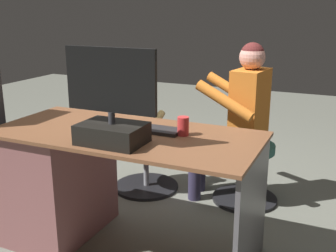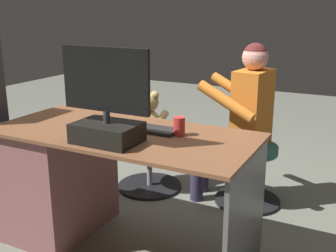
{
  "view_description": "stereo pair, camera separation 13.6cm",
  "coord_description": "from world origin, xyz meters",
  "px_view_note": "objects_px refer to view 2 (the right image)",
  "views": [
    {
      "loc": [
        -1.16,
        2.38,
        1.43
      ],
      "look_at": [
        -0.08,
        -0.02,
        0.68
      ],
      "focal_mm": 44.33,
      "sensor_mm": 36.0,
      "label": 1
    },
    {
      "loc": [
        -1.28,
        2.32,
        1.43
      ],
      "look_at": [
        -0.08,
        -0.02,
        0.68
      ],
      "focal_mm": 44.33,
      "sensor_mm": 36.0,
      "label": 2
    }
  ],
  "objects_px": {
    "visitor_chair": "(249,169)",
    "desk": "(69,175)",
    "computer_mouse": "(97,121)",
    "keyboard": "(144,128)",
    "cup": "(179,126)",
    "teddy_bear": "(150,115)",
    "person": "(240,112)",
    "monitor": "(107,115)",
    "office_chair_teddy": "(149,159)",
    "tv_remote": "(97,128)"
  },
  "relations": [
    {
      "from": "monitor",
      "to": "cup",
      "type": "bearing_deg",
      "value": -135.65
    },
    {
      "from": "visitor_chair",
      "to": "office_chair_teddy",
      "type": "bearing_deg",
      "value": 7.83
    },
    {
      "from": "cup",
      "to": "person",
      "type": "relative_size",
      "value": 0.09
    },
    {
      "from": "teddy_bear",
      "to": "person",
      "type": "relative_size",
      "value": 0.3
    },
    {
      "from": "visitor_chair",
      "to": "person",
      "type": "distance_m",
      "value": 0.44
    },
    {
      "from": "desk",
      "to": "cup",
      "type": "relative_size",
      "value": 14.64
    },
    {
      "from": "tv_remote",
      "to": "computer_mouse",
      "type": "bearing_deg",
      "value": -44.99
    },
    {
      "from": "cup",
      "to": "visitor_chair",
      "type": "bearing_deg",
      "value": -101.32
    },
    {
      "from": "tv_remote",
      "to": "teddy_bear",
      "type": "height_order",
      "value": "teddy_bear"
    },
    {
      "from": "keyboard",
      "to": "cup",
      "type": "relative_size",
      "value": 3.97
    },
    {
      "from": "teddy_bear",
      "to": "monitor",
      "type": "bearing_deg",
      "value": 107.99
    },
    {
      "from": "monitor",
      "to": "tv_remote",
      "type": "bearing_deg",
      "value": -41.44
    },
    {
      "from": "tv_remote",
      "to": "person",
      "type": "relative_size",
      "value": 0.12
    },
    {
      "from": "visitor_chair",
      "to": "person",
      "type": "height_order",
      "value": "person"
    },
    {
      "from": "teddy_bear",
      "to": "person",
      "type": "distance_m",
      "value": 0.72
    },
    {
      "from": "monitor",
      "to": "teddy_bear",
      "type": "bearing_deg",
      "value": -72.01
    },
    {
      "from": "visitor_chair",
      "to": "person",
      "type": "xyz_separation_m",
      "value": [
        0.08,
        0.01,
        0.43
      ]
    },
    {
      "from": "monitor",
      "to": "cup",
      "type": "xyz_separation_m",
      "value": [
        -0.29,
        -0.28,
        -0.1
      ]
    },
    {
      "from": "computer_mouse",
      "to": "person",
      "type": "height_order",
      "value": "person"
    },
    {
      "from": "monitor",
      "to": "office_chair_teddy",
      "type": "height_order",
      "value": "monitor"
    },
    {
      "from": "visitor_chair",
      "to": "desk",
      "type": "bearing_deg",
      "value": 45.66
    },
    {
      "from": "keyboard",
      "to": "office_chair_teddy",
      "type": "bearing_deg",
      "value": -62.17
    },
    {
      "from": "computer_mouse",
      "to": "cup",
      "type": "distance_m",
      "value": 0.55
    },
    {
      "from": "office_chair_teddy",
      "to": "person",
      "type": "distance_m",
      "value": 0.85
    },
    {
      "from": "keyboard",
      "to": "person",
      "type": "relative_size",
      "value": 0.35
    },
    {
      "from": "person",
      "to": "cup",
      "type": "bearing_deg",
      "value": 84.1
    },
    {
      "from": "tv_remote",
      "to": "office_chair_teddy",
      "type": "height_order",
      "value": "tv_remote"
    },
    {
      "from": "monitor",
      "to": "visitor_chair",
      "type": "height_order",
      "value": "monitor"
    },
    {
      "from": "teddy_bear",
      "to": "person",
      "type": "xyz_separation_m",
      "value": [
        -0.71,
        -0.09,
        0.08
      ]
    },
    {
      "from": "computer_mouse",
      "to": "visitor_chair",
      "type": "height_order",
      "value": "computer_mouse"
    },
    {
      "from": "visitor_chair",
      "to": "computer_mouse",
      "type": "bearing_deg",
      "value": 50.32
    },
    {
      "from": "desk",
      "to": "monitor",
      "type": "xyz_separation_m",
      "value": [
        -0.46,
        0.2,
        0.5
      ]
    },
    {
      "from": "cup",
      "to": "visitor_chair",
      "type": "xyz_separation_m",
      "value": [
        -0.17,
        -0.86,
        -0.53
      ]
    },
    {
      "from": "desk",
      "to": "visitor_chair",
      "type": "height_order",
      "value": "desk"
    },
    {
      "from": "tv_remote",
      "to": "office_chair_teddy",
      "type": "relative_size",
      "value": 0.29
    },
    {
      "from": "cup",
      "to": "teddy_bear",
      "type": "relative_size",
      "value": 0.3
    },
    {
      "from": "monitor",
      "to": "visitor_chair",
      "type": "bearing_deg",
      "value": -111.95
    },
    {
      "from": "desk",
      "to": "monitor",
      "type": "bearing_deg",
      "value": 156.78
    },
    {
      "from": "person",
      "to": "visitor_chair",
      "type": "bearing_deg",
      "value": -172.17
    },
    {
      "from": "desk",
      "to": "keyboard",
      "type": "distance_m",
      "value": 0.63
    },
    {
      "from": "tv_remote",
      "to": "visitor_chair",
      "type": "xyz_separation_m",
      "value": [
        -0.65,
        -0.96,
        -0.49
      ]
    },
    {
      "from": "monitor",
      "to": "computer_mouse",
      "type": "bearing_deg",
      "value": -45.19
    },
    {
      "from": "cup",
      "to": "person",
      "type": "distance_m",
      "value": 0.85
    },
    {
      "from": "keyboard",
      "to": "person",
      "type": "bearing_deg",
      "value": -110.84
    },
    {
      "from": "person",
      "to": "keyboard",
      "type": "bearing_deg",
      "value": 69.16
    },
    {
      "from": "person",
      "to": "desk",
      "type": "bearing_deg",
      "value": 48.05
    },
    {
      "from": "computer_mouse",
      "to": "keyboard",
      "type": "bearing_deg",
      "value": -176.53
    },
    {
      "from": "desk",
      "to": "keyboard",
      "type": "relative_size",
      "value": 3.69
    },
    {
      "from": "cup",
      "to": "visitor_chair",
      "type": "relative_size",
      "value": 0.21
    },
    {
      "from": "office_chair_teddy",
      "to": "cup",
      "type": "bearing_deg",
      "value": 129.88
    }
  ]
}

